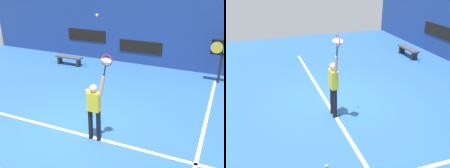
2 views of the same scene
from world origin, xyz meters
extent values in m
plane|color=#2D609E|center=(0.00, 0.00, 0.00)|extent=(18.00, 18.00, 0.00)
cube|color=navy|center=(0.00, 6.42, 1.66)|extent=(18.00, 0.20, 3.32)
cube|color=black|center=(0.00, 6.30, 0.90)|extent=(2.20, 0.03, 0.60)
cube|color=black|center=(-3.00, 6.30, 1.21)|extent=(2.20, 0.03, 0.60)
cube|color=white|center=(0.00, -0.39, 0.01)|extent=(10.00, 0.10, 0.01)
cube|color=white|center=(3.70, 2.00, 0.01)|extent=(0.10, 7.00, 0.01)
cylinder|color=black|center=(0.76, -0.42, 0.46)|extent=(0.13, 0.13, 0.92)
cylinder|color=black|center=(1.01, -0.42, 0.46)|extent=(0.13, 0.13, 0.92)
cube|color=yellow|center=(0.88, -0.42, 1.20)|extent=(0.34, 0.20, 0.55)
sphere|color=#D8A884|center=(0.88, -0.42, 1.58)|extent=(0.22, 0.22, 0.22)
cylinder|color=#D8A884|center=(1.14, -0.42, 1.69)|extent=(0.20, 0.09, 0.59)
cylinder|color=#D8A884|center=(0.68, -0.34, 1.22)|extent=(0.09, 0.23, 0.58)
cylinder|color=black|center=(1.22, -0.42, 2.13)|extent=(0.09, 0.03, 0.30)
torus|color=red|center=(1.28, -0.42, 2.42)|extent=(0.37, 0.02, 0.37)
cylinder|color=silver|center=(1.28, -0.42, 2.42)|extent=(0.26, 0.27, 0.05)
sphere|color=#CCE033|center=(1.04, -0.43, 3.49)|extent=(0.07, 0.07, 0.07)
cylinder|color=black|center=(3.80, 5.38, 0.62)|extent=(0.10, 0.10, 1.24)
cube|color=black|center=(3.80, 5.38, 1.54)|extent=(0.95, 0.18, 0.60)
cylinder|color=gold|center=(3.55, 5.27, 1.54)|extent=(0.48, 0.02, 0.48)
cube|color=#4C4C51|center=(-3.23, 4.81, 0.41)|extent=(1.40, 0.36, 0.08)
cube|color=#262628|center=(-3.78, 4.81, 0.18)|extent=(0.08, 0.32, 0.37)
cube|color=#262628|center=(-2.68, 4.81, 0.18)|extent=(0.08, 0.32, 0.37)
cylinder|color=#338CD8|center=(-2.30, 4.81, 0.12)|extent=(0.07, 0.07, 0.24)
camera|label=1|loc=(3.97, -6.21, 4.52)|focal=43.64mm
camera|label=2|loc=(7.23, -2.43, 4.13)|focal=40.84mm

